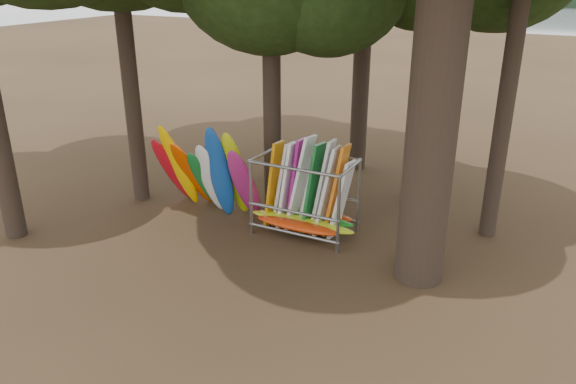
% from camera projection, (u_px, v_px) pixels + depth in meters
% --- Properties ---
extents(ground, '(120.00, 120.00, 0.00)m').
position_uv_depth(ground, '(258.00, 259.00, 14.86)').
color(ground, '#47331E').
rests_on(ground, ground).
extents(lake, '(160.00, 160.00, 0.00)m').
position_uv_depth(lake, '(519.00, 33.00, 64.38)').
color(lake, gray).
rests_on(lake, ground).
extents(kayak_row, '(3.51, 1.93, 3.16)m').
position_uv_depth(kayak_row, '(208.00, 175.00, 17.02)').
color(kayak_row, red).
rests_on(kayak_row, ground).
extents(storage_rack, '(3.24, 1.57, 2.90)m').
position_uv_depth(storage_rack, '(305.00, 198.00, 15.97)').
color(storage_rack, gray).
rests_on(storage_rack, ground).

